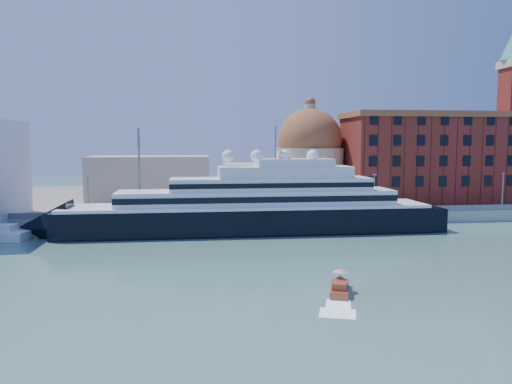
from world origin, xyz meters
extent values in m
plane|color=#3D6964|center=(0.00, 0.00, 0.00)|extent=(400.00, 400.00, 0.00)
cube|color=gray|center=(0.00, 34.00, 1.25)|extent=(180.00, 10.00, 2.50)
cube|color=slate|center=(0.00, 75.00, 1.00)|extent=(260.00, 72.00, 2.00)
cube|color=slate|center=(0.00, 29.50, 3.10)|extent=(180.00, 0.10, 1.20)
cube|color=black|center=(1.42, 23.00, 2.02)|extent=(71.77, 11.04, 5.98)
cone|color=black|center=(-36.30, 23.00, 2.02)|extent=(9.20, 11.04, 11.04)
cube|color=black|center=(37.31, 23.00, 1.84)|extent=(5.52, 10.12, 5.52)
cube|color=white|center=(1.42, 23.00, 5.24)|extent=(69.93, 11.22, 0.55)
cube|color=white|center=(3.26, 23.00, 6.90)|extent=(53.36, 9.20, 2.76)
cube|color=black|center=(3.26, 18.40, 6.90)|extent=(53.36, 0.15, 1.10)
cube|color=white|center=(6.02, 23.00, 9.48)|extent=(38.64, 8.28, 2.39)
cube|color=white|center=(8.78, 23.00, 11.78)|extent=(25.76, 7.36, 2.21)
cube|color=white|center=(10.62, 23.00, 13.62)|extent=(14.72, 6.44, 1.47)
cylinder|color=slate|center=(6.94, 23.00, 17.48)|extent=(0.28, 0.28, 6.44)
sphere|color=white|center=(-2.26, 23.00, 14.91)|extent=(2.39, 2.39, 2.39)
sphere|color=white|center=(3.26, 23.00, 14.91)|extent=(2.39, 2.39, 2.39)
sphere|color=white|center=(8.78, 23.00, 14.91)|extent=(2.39, 2.39, 2.39)
sphere|color=white|center=(14.30, 23.00, 14.91)|extent=(2.39, 2.39, 2.39)
cube|color=white|center=(-43.16, 21.17, 2.13)|extent=(4.96, 3.65, 1.35)
cube|color=maroon|center=(7.84, -17.34, 0.36)|extent=(3.89, 6.50, 1.03)
cube|color=maroon|center=(7.52, -18.32, 1.23)|extent=(2.37, 2.96, 0.82)
cylinder|color=slate|center=(8.00, -16.86, 1.65)|extent=(0.06, 0.06, 1.65)
cone|color=red|center=(8.00, -16.86, 2.57)|extent=(1.85, 1.85, 0.41)
cube|color=maroon|center=(52.00, 52.00, 13.00)|extent=(42.00, 18.00, 22.00)
cube|color=brown|center=(52.00, 52.00, 24.50)|extent=(43.00, 19.00, 1.50)
cube|color=maroon|center=(76.00, 52.00, 19.50)|extent=(6.00, 6.00, 35.00)
cylinder|color=beige|center=(22.00, 58.00, 9.00)|extent=(18.00, 18.00, 14.00)
sphere|color=brown|center=(22.00, 58.00, 18.00)|extent=(17.00, 17.00, 17.00)
cylinder|color=beige|center=(22.00, 58.00, 26.00)|extent=(3.00, 3.00, 3.00)
cube|color=beige|center=(8.00, 56.00, 7.00)|extent=(18.00, 14.00, 10.00)
cube|color=beige|center=(-20.00, 58.00, 8.00)|extent=(30.00, 16.00, 12.00)
cylinder|color=slate|center=(-30.00, 31.00, 6.50)|extent=(0.24, 0.24, 8.00)
cube|color=slate|center=(-30.00, 31.00, 10.60)|extent=(0.80, 0.30, 0.25)
cylinder|color=slate|center=(0.00, 31.00, 6.50)|extent=(0.24, 0.24, 8.00)
cube|color=slate|center=(0.00, 31.00, 10.60)|extent=(0.80, 0.30, 0.25)
cylinder|color=slate|center=(30.00, 31.00, 6.50)|extent=(0.24, 0.24, 8.00)
cube|color=slate|center=(30.00, 31.00, 10.60)|extent=(0.80, 0.30, 0.25)
cylinder|color=slate|center=(60.00, 31.00, 6.50)|extent=(0.24, 0.24, 8.00)
cube|color=slate|center=(60.00, 31.00, 10.60)|extent=(0.80, 0.30, 0.25)
cylinder|color=slate|center=(-20.00, 33.00, 11.50)|extent=(0.50, 0.50, 18.00)
camera|label=1|loc=(-9.02, -72.42, 17.52)|focal=35.00mm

